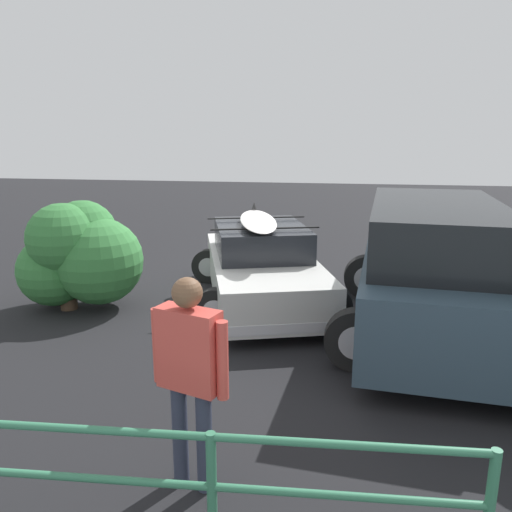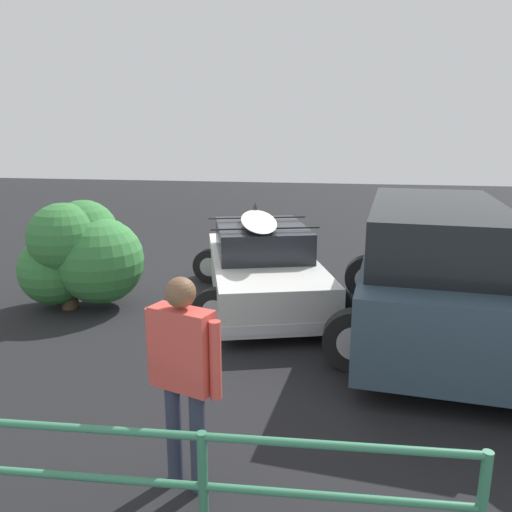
% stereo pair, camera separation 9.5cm
% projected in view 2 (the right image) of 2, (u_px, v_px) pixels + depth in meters
% --- Properties ---
extents(ground_plane, '(44.00, 44.00, 0.02)m').
position_uv_depth(ground_plane, '(246.00, 296.00, 8.92)').
color(ground_plane, black).
rests_on(ground_plane, ground).
extents(sedan_car, '(3.05, 4.43, 1.59)m').
position_uv_depth(sedan_car, '(262.00, 265.00, 8.52)').
color(sedan_car, silver).
rests_on(sedan_car, ground).
extents(suv_car, '(2.88, 5.02, 1.91)m').
position_uv_depth(suv_car, '(432.00, 268.00, 7.00)').
color(suv_car, '#334756').
rests_on(suv_car, ground).
extents(person_bystander, '(0.66, 0.35, 1.77)m').
position_uv_depth(person_bystander, '(183.00, 365.00, 3.86)').
color(person_bystander, '#33384C').
rests_on(person_bystander, ground).
extents(bush_near_left, '(2.05, 1.48, 1.77)m').
position_uv_depth(bush_near_left, '(80.00, 253.00, 8.15)').
color(bush_near_left, '#4C3828').
rests_on(bush_near_left, ground).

